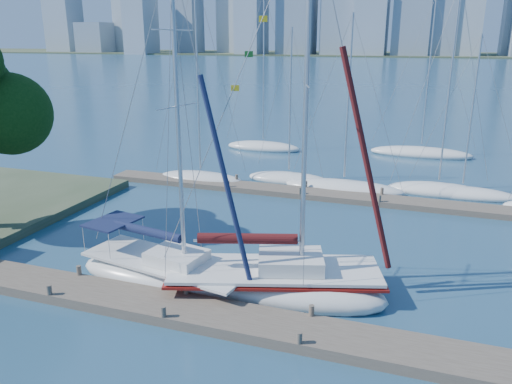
% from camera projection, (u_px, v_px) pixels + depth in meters
% --- Properties ---
extents(ground, '(700.00, 700.00, 0.00)m').
position_uv_depth(ground, '(176.00, 314.00, 18.81)').
color(ground, navy).
rests_on(ground, ground).
extents(near_dock, '(26.00, 2.00, 0.40)m').
position_uv_depth(near_dock, '(176.00, 309.00, 18.75)').
color(near_dock, brown).
rests_on(near_dock, ground).
extents(far_dock, '(30.00, 1.80, 0.36)m').
position_uv_depth(far_dock, '(318.00, 194.00, 32.61)').
color(far_dock, brown).
rests_on(far_dock, ground).
extents(far_shore, '(800.00, 100.00, 1.50)m').
position_uv_depth(far_shore, '(418.00, 55.00, 308.08)').
color(far_shore, '#38472D').
rests_on(far_shore, ground).
extents(sailboat_navy, '(8.47, 4.05, 13.43)m').
position_uv_depth(sailboat_navy, '(166.00, 258.00, 21.06)').
color(sailboat_navy, silver).
rests_on(sailboat_navy, ground).
extents(sailboat_maroon, '(9.59, 5.55, 14.95)m').
position_uv_depth(sailboat_maroon, '(275.00, 267.00, 20.11)').
color(sailboat_maroon, silver).
rests_on(sailboat_maroon, ground).
extents(bg_boat_0, '(6.83, 3.72, 14.65)m').
position_uv_depth(bg_boat_0, '(201.00, 178.00, 36.08)').
color(bg_boat_0, silver).
rests_on(bg_boat_0, ground).
extents(bg_boat_1, '(6.36, 4.38, 10.99)m').
position_uv_depth(bg_boat_1, '(289.00, 179.00, 36.05)').
color(bg_boat_1, silver).
rests_on(bg_boat_1, ground).
extents(bg_boat_2, '(8.39, 4.77, 11.82)m').
position_uv_depth(bg_boat_2, '(344.00, 188.00, 33.82)').
color(bg_boat_2, silver).
rests_on(bg_boat_2, ground).
extents(bg_boat_3, '(6.90, 4.32, 13.68)m').
position_uv_depth(bg_boat_3, '(438.00, 190.00, 33.23)').
color(bg_boat_3, silver).
rests_on(bg_boat_3, ground).
extents(bg_boat_4, '(7.11, 2.93, 10.53)m').
position_uv_depth(bg_boat_4, '(462.00, 193.00, 32.70)').
color(bg_boat_4, silver).
rests_on(bg_boat_4, ground).
extents(bg_boat_6, '(7.18, 2.95, 14.38)m').
position_uv_depth(bg_boat_6, '(263.00, 146.00, 46.51)').
color(bg_boat_6, silver).
rests_on(bg_boat_6, ground).
extents(bg_boat_7, '(8.94, 3.32, 13.56)m').
position_uv_depth(bg_boat_7, '(421.00, 153.00, 43.99)').
color(bg_boat_7, silver).
rests_on(bg_boat_7, ground).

